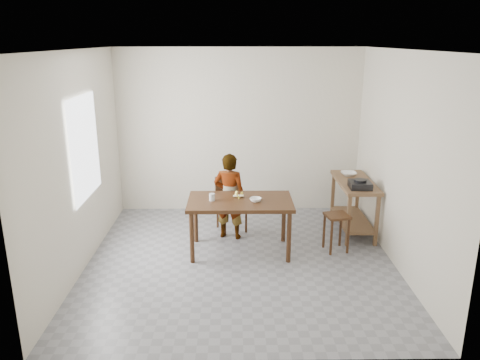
{
  "coord_description": "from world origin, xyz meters",
  "views": [
    {
      "loc": [
        -0.08,
        -5.61,
        2.82
      ],
      "look_at": [
        0.0,
        0.4,
        1.0
      ],
      "focal_mm": 35.0,
      "sensor_mm": 36.0,
      "label": 1
    }
  ],
  "objects_px": {
    "prep_counter": "(353,206)",
    "child": "(229,196)",
    "stool": "(336,232)",
    "dining_table": "(240,226)",
    "dining_chair": "(232,205)"
  },
  "relations": [
    {
      "from": "prep_counter",
      "to": "child",
      "type": "bearing_deg",
      "value": -173.48
    },
    {
      "from": "dining_table",
      "to": "prep_counter",
      "type": "bearing_deg",
      "value": 22.15
    },
    {
      "from": "dining_chair",
      "to": "stool",
      "type": "xyz_separation_m",
      "value": [
        1.44,
        -0.74,
        -0.15
      ]
    },
    {
      "from": "prep_counter",
      "to": "child",
      "type": "height_order",
      "value": "child"
    },
    {
      "from": "child",
      "to": "stool",
      "type": "height_order",
      "value": "child"
    },
    {
      "from": "dining_table",
      "to": "stool",
      "type": "xyz_separation_m",
      "value": [
        1.32,
        0.01,
        -0.11
      ]
    },
    {
      "from": "prep_counter",
      "to": "dining_chair",
      "type": "distance_m",
      "value": 1.84
    },
    {
      "from": "dining_table",
      "to": "child",
      "type": "relative_size",
      "value": 1.1
    },
    {
      "from": "dining_table",
      "to": "dining_chair",
      "type": "distance_m",
      "value": 0.77
    },
    {
      "from": "child",
      "to": "prep_counter",
      "type": "bearing_deg",
      "value": -159.03
    },
    {
      "from": "dining_table",
      "to": "stool",
      "type": "bearing_deg",
      "value": 0.64
    },
    {
      "from": "dining_table",
      "to": "prep_counter",
      "type": "xyz_separation_m",
      "value": [
        1.72,
        0.7,
        0.03
      ]
    },
    {
      "from": "prep_counter",
      "to": "stool",
      "type": "distance_m",
      "value": 0.8
    },
    {
      "from": "child",
      "to": "dining_chair",
      "type": "distance_m",
      "value": 0.36
    },
    {
      "from": "prep_counter",
      "to": "dining_chair",
      "type": "bearing_deg",
      "value": 178.14
    }
  ]
}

